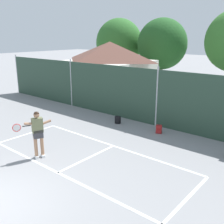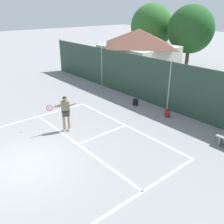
# 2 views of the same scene
# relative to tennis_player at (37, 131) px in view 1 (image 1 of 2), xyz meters

# --- Properties ---
(court_markings) EXTENTS (8.30, 11.10, 0.01)m
(court_markings) POSITION_rel_tennis_player_xyz_m (1.50, -2.15, -1.11)
(court_markings) COLOR white
(court_markings) RESTS_ON ground
(chainlink_fence) EXTENTS (26.09, 0.09, 3.08)m
(chainlink_fence) POSITION_rel_tennis_player_xyz_m (1.50, 6.20, 0.36)
(chainlink_fence) COLOR #284233
(chainlink_fence) RESTS_ON ground
(clubhouse_building) EXTENTS (6.18, 5.42, 4.10)m
(clubhouse_building) POSITION_rel_tennis_player_xyz_m (-5.30, 10.52, 1.01)
(clubhouse_building) COLOR silver
(clubhouse_building) RESTS_ON ground
(treeline_backdrop) EXTENTS (27.20, 4.35, 6.53)m
(treeline_backdrop) POSITION_rel_tennis_player_xyz_m (0.71, 16.42, 2.72)
(treeline_backdrop) COLOR brown
(treeline_backdrop) RESTS_ON ground
(tennis_player) EXTENTS (0.53, 1.38, 1.85)m
(tennis_player) POSITION_rel_tennis_player_xyz_m (0.00, 0.00, 0.00)
(tennis_player) COLOR silver
(tennis_player) RESTS_ON ground
(backpack_black) EXTENTS (0.32, 0.30, 0.46)m
(backpack_black) POSITION_rel_tennis_player_xyz_m (-0.24, 5.17, -0.92)
(backpack_black) COLOR black
(backpack_black) RESTS_ON ground
(backpack_red) EXTENTS (0.33, 0.32, 0.46)m
(backpack_red) POSITION_rel_tennis_player_xyz_m (2.21, 5.31, -0.92)
(backpack_red) COLOR maroon
(backpack_red) RESTS_ON ground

